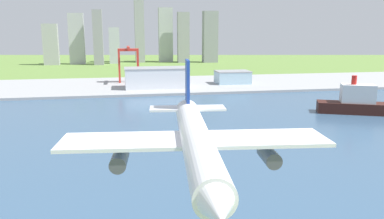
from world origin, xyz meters
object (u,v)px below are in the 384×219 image
(airplane_landing, at_px, (196,141))
(warehouse_annex, at_px, (233,77))
(warehouse_main, at_px, (156,78))
(port_crane_red, at_px, (128,57))
(cargo_ship, at_px, (361,103))

(airplane_landing, relative_size, warehouse_annex, 1.08)
(warehouse_main, bearing_deg, airplane_landing, -94.42)
(port_crane_red, xyz_separation_m, warehouse_annex, (115.53, -29.54, -22.21))
(airplane_landing, distance_m, warehouse_annex, 391.41)
(airplane_landing, relative_size, warehouse_main, 0.62)
(warehouse_main, height_order, warehouse_annex, warehouse_main)
(warehouse_main, bearing_deg, cargo_ship, -46.53)
(cargo_ship, bearing_deg, airplane_landing, -128.80)
(airplane_landing, height_order, cargo_ship, airplane_landing)
(cargo_ship, bearing_deg, warehouse_annex, 107.34)
(airplane_landing, xyz_separation_m, warehouse_main, (27.44, 354.67, -33.97))
(cargo_ship, distance_m, port_crane_red, 257.08)
(cargo_ship, height_order, warehouse_main, cargo_ship)
(port_crane_red, relative_size, warehouse_annex, 1.09)
(warehouse_annex, bearing_deg, cargo_ship, -72.66)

